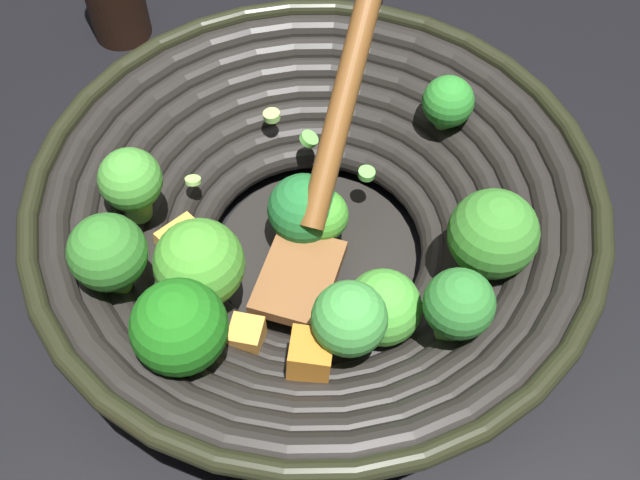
# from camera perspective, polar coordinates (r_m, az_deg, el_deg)

# --- Properties ---
(ground_plane) EXTENTS (4.00, 4.00, 0.00)m
(ground_plane) POSITION_cam_1_polar(r_m,az_deg,el_deg) (0.58, -0.30, -1.47)
(ground_plane) COLOR black
(wok) EXTENTS (0.39, 0.42, 0.20)m
(wok) POSITION_cam_1_polar(r_m,az_deg,el_deg) (0.53, -0.39, 1.66)
(wok) COLOR black
(wok) RESTS_ON ground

